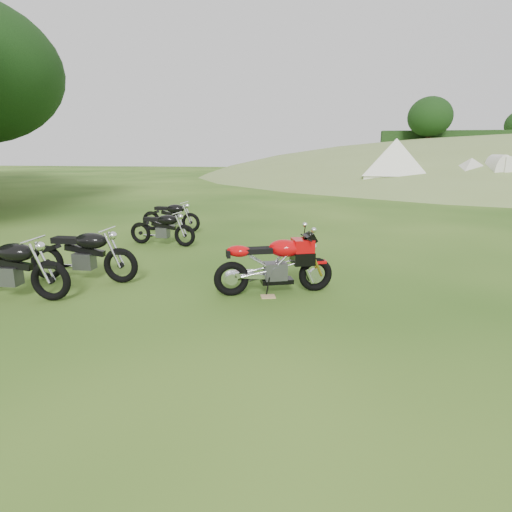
% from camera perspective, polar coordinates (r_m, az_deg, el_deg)
% --- Properties ---
extents(ground, '(120.00, 120.00, 0.00)m').
position_cam_1_polar(ground, '(5.95, 1.49, -9.57)').
color(ground, '#1B400D').
rests_on(ground, ground).
extents(sport_motorcycle, '(2.00, 1.11, 1.17)m').
position_cam_1_polar(sport_motorcycle, '(7.18, 2.46, -0.52)').
color(sport_motorcycle, '#BF060A').
rests_on(sport_motorcycle, ground).
extents(plywood_board, '(0.28, 0.24, 0.02)m').
position_cam_1_polar(plywood_board, '(7.13, 1.61, -5.43)').
color(plywood_board, tan).
rests_on(plywood_board, ground).
extents(vintage_moto_a, '(2.10, 0.58, 1.10)m').
position_cam_1_polar(vintage_moto_a, '(7.98, -30.38, -1.23)').
color(vintage_moto_a, black).
rests_on(vintage_moto_a, ground).
extents(vintage_moto_b, '(1.79, 0.62, 0.92)m').
position_cam_1_polar(vintage_moto_b, '(11.20, -12.42, 3.74)').
color(vintage_moto_b, black).
rests_on(vintage_moto_b, ground).
extents(vintage_moto_c, '(2.05, 0.49, 1.08)m').
position_cam_1_polar(vintage_moto_c, '(8.47, -22.13, 0.37)').
color(vintage_moto_c, black).
rests_on(vintage_moto_c, ground).
extents(vintage_moto_d, '(1.85, 0.63, 0.96)m').
position_cam_1_polar(vintage_moto_d, '(13.13, -11.32, 5.31)').
color(vintage_moto_d, black).
rests_on(vintage_moto_d, ground).
extents(tent_mid, '(3.71, 3.71, 2.89)m').
position_cam_1_polar(tent_mid, '(26.68, 18.01, 11.20)').
color(tent_mid, white).
rests_on(tent_mid, ground).
extents(tent_right, '(3.12, 3.12, 2.23)m').
position_cam_1_polar(tent_right, '(26.23, 26.63, 9.66)').
color(tent_right, beige).
rests_on(tent_right, ground).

